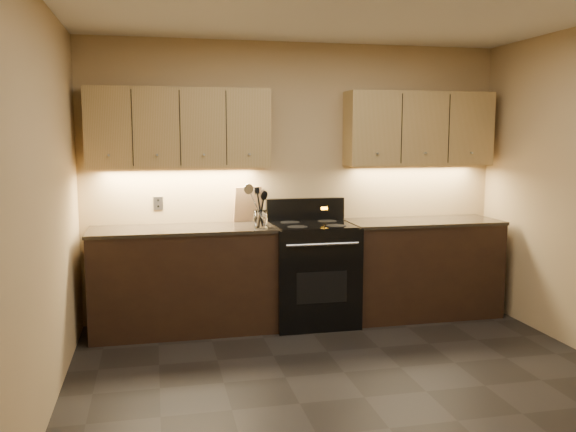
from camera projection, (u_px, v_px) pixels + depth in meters
The scene contains 16 objects.
floor at pixel (364, 397), 4.06m from camera, with size 4.00×4.00×0.00m, color black.
wall_back at pixel (296, 181), 5.83m from camera, with size 4.00×0.04×2.60m, color tan.
wall_left at pixel (35, 212), 3.47m from camera, with size 0.04×4.00×2.60m, color tan.
counter_left at pixel (183, 279), 5.41m from camera, with size 1.62×0.62×0.93m.
counter_right at pixel (422, 267), 5.90m from camera, with size 1.46×0.62×0.93m.
stove at pixel (312, 272), 5.65m from camera, with size 0.76×0.68×1.14m.
upper_cab_left at pixel (179, 128), 5.38m from camera, with size 1.60×0.30×0.70m, color tan.
upper_cab_right at pixel (419, 129), 5.87m from camera, with size 1.44×0.30×0.70m, color tan.
outlet_plate at pixel (158, 203), 5.57m from camera, with size 0.09×0.01×0.12m, color #B2B5BA.
utensil_crock at pixel (261, 219), 5.38m from camera, with size 0.15×0.15×0.15m.
cutting_board at pixel (247, 204), 5.72m from camera, with size 0.27×0.02×0.34m, color tan.
wooden_spoon at pixel (258, 208), 5.36m from camera, with size 0.06×0.06×0.31m, color tan, non-canonical shape.
black_spoon at pixel (259, 207), 5.39m from camera, with size 0.06×0.06×0.32m, color black, non-canonical shape.
black_turner at pixel (262, 206), 5.35m from camera, with size 0.08×0.08×0.35m, color black, non-canonical shape.
steel_spatula at pixel (263, 206), 5.37m from camera, with size 0.08×0.08×0.34m, color silver, non-canonical shape.
steel_skimmer at pixel (265, 204), 5.37m from camera, with size 0.09×0.09×0.39m, color silver, non-canonical shape.
Camera 1 is at (-1.33, -3.67, 1.73)m, focal length 38.00 mm.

